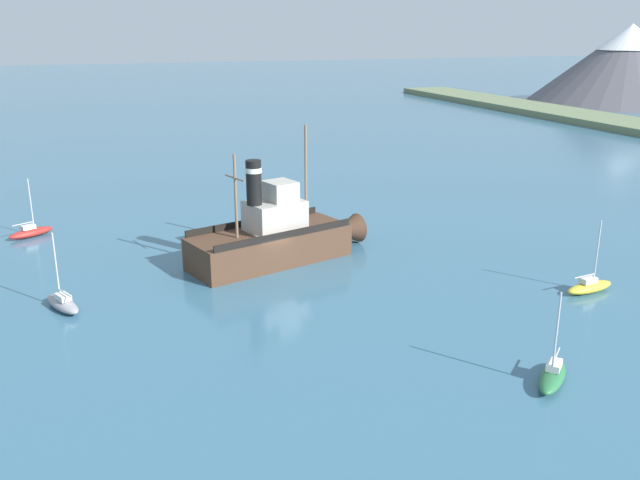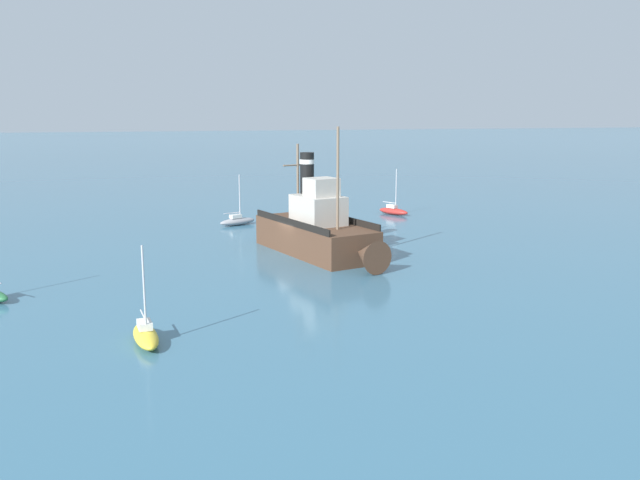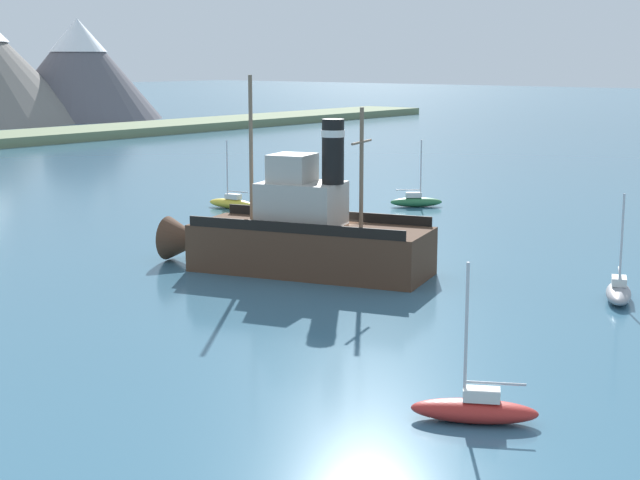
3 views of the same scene
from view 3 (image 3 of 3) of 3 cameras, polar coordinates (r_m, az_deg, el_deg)
name	(u,v)px [view 3 (image 3 of 3)]	position (r m, az deg, el deg)	size (l,w,h in m)	color
ground_plane	(333,267)	(50.99, 0.75, -1.61)	(600.00, 600.00, 0.00)	#38667F
old_tugboat	(300,236)	(49.66, -1.20, 0.22)	(7.52, 14.77, 9.90)	#4C3323
sailboat_grey	(619,292)	(45.98, 16.98, -2.89)	(3.93, 2.50, 4.90)	gray
sailboat_red	(475,409)	(30.10, 8.99, -9.66)	(2.81, 3.85, 4.90)	#B22823
sailboat_yellow	(231,202)	(71.13, -5.19, 2.19)	(1.56, 3.91, 4.90)	gold
sailboat_green	(416,201)	(71.91, 5.61, 2.27)	(3.35, 3.57, 4.90)	#286B3D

